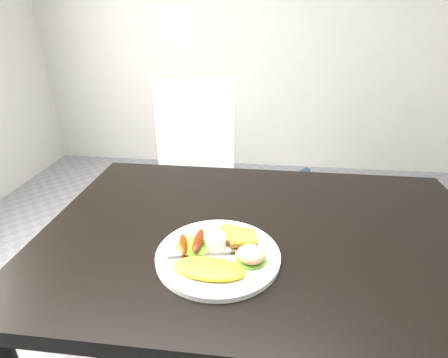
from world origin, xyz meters
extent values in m
cube|color=silver|center=(0.00, 2.25, 1.35)|extent=(4.00, 0.04, 2.70)
cube|color=black|center=(0.00, 0.00, 0.73)|extent=(1.20, 0.80, 0.04)
cube|color=tan|center=(-0.39, 0.83, 0.45)|extent=(0.46, 0.46, 0.05)
imported|color=#274F77|center=(0.35, 0.60, 0.84)|extent=(0.64, 0.46, 1.68)
cylinder|color=white|center=(-0.11, -0.14, 0.76)|extent=(0.30, 0.30, 0.01)
ellipsoid|color=#619521|center=(-0.17, -0.12, 0.77)|extent=(0.10, 0.09, 0.01)
ellipsoid|color=#3E8321|center=(-0.03, -0.16, 0.77)|extent=(0.10, 0.09, 0.01)
ellipsoid|color=yellow|center=(-0.12, -0.20, 0.77)|extent=(0.17, 0.09, 0.02)
ellipsoid|color=#643107|center=(-0.19, -0.14, 0.78)|extent=(0.04, 0.09, 0.02)
ellipsoid|color=#631809|center=(-0.16, -0.12, 0.78)|extent=(0.02, 0.10, 0.02)
cylinder|color=white|center=(-0.12, -0.11, 0.78)|extent=(0.06, 0.06, 0.03)
cube|color=olive|center=(-0.08, -0.07, 0.77)|extent=(0.10, 0.10, 0.01)
cube|color=olive|center=(-0.05, -0.09, 0.78)|extent=(0.08, 0.08, 0.01)
ellipsoid|color=beige|center=(-0.03, -0.16, 0.79)|extent=(0.08, 0.08, 0.04)
cube|color=#ADAFB7|center=(-0.15, -0.15, 0.76)|extent=(0.16, 0.05, 0.00)
camera|label=1|loc=(-0.02, -0.80, 1.28)|focal=28.00mm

